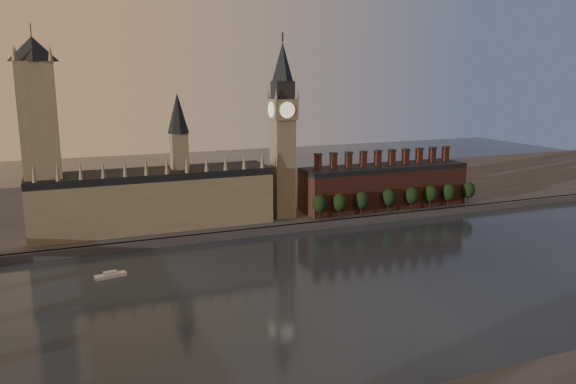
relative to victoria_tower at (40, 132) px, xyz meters
name	(u,v)px	position (x,y,z in m)	size (l,w,h in m)	color
ground	(358,288)	(120.00, -115.00, -59.09)	(900.00, 900.00, 0.00)	black
north_bank	(234,199)	(120.00, 63.04, -57.09)	(900.00, 182.00, 4.00)	#47464B
palace_of_westminster	(155,196)	(55.59, -0.09, -37.46)	(130.00, 30.30, 74.00)	gray
victoria_tower	(40,132)	(0.00, 0.00, 0.00)	(24.00, 24.00, 108.00)	gray
big_ben	(283,129)	(130.00, -5.00, -2.26)	(15.00, 15.00, 107.00)	gray
chimney_block	(384,186)	(200.00, -5.00, -41.27)	(110.00, 25.00, 37.00)	#5B2D22
embankment_tree_0	(320,204)	(147.34, -19.61, -45.62)	(8.60, 8.60, 14.88)	black
embankment_tree_1	(339,202)	(159.75, -21.08, -45.62)	(8.60, 8.60, 14.88)	black
embankment_tree_2	(362,200)	(175.04, -20.55, -45.62)	(8.60, 8.60, 14.88)	black
embankment_tree_3	(389,197)	(194.47, -19.70, -45.62)	(8.60, 8.60, 14.88)	black
embankment_tree_4	(412,195)	(210.99, -20.18, -45.62)	(8.60, 8.60, 14.88)	black
embankment_tree_5	(431,194)	(225.27, -20.35, -45.62)	(8.60, 8.60, 14.88)	black
embankment_tree_6	(449,192)	(238.39, -21.47, -45.62)	(8.60, 8.60, 14.88)	black
embankment_tree_7	(468,190)	(255.15, -20.28, -45.62)	(8.60, 8.60, 14.88)	black
river_boat	(110,275)	(25.11, -62.87, -58.06)	(13.95, 6.25, 2.69)	silver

